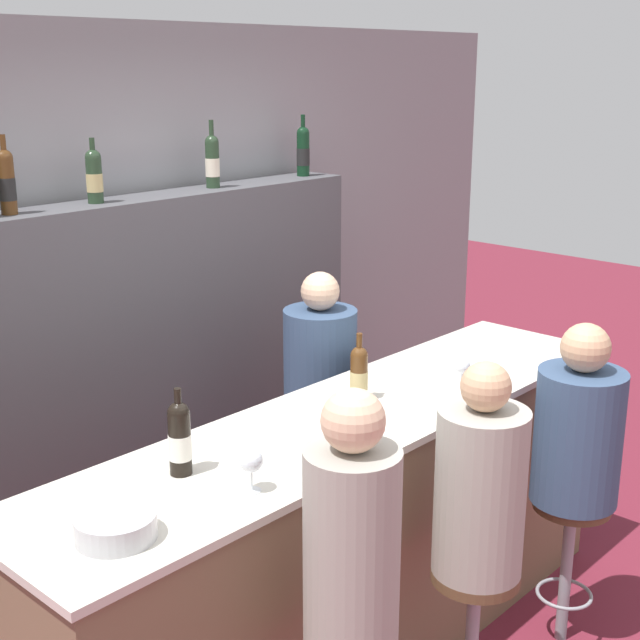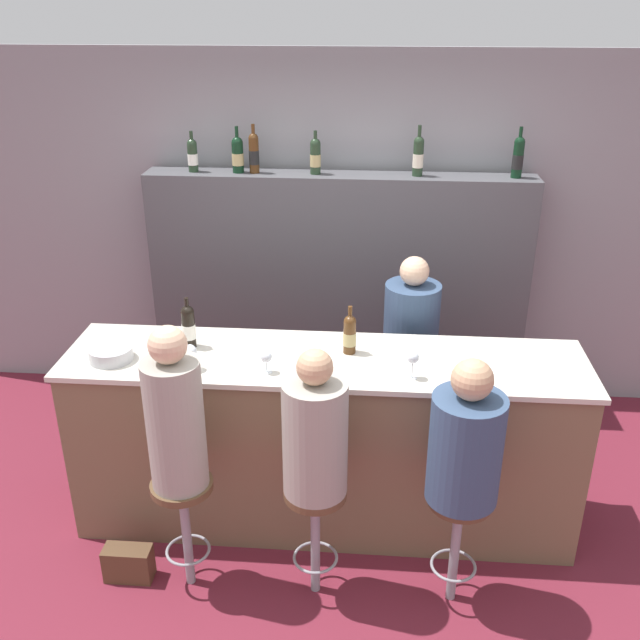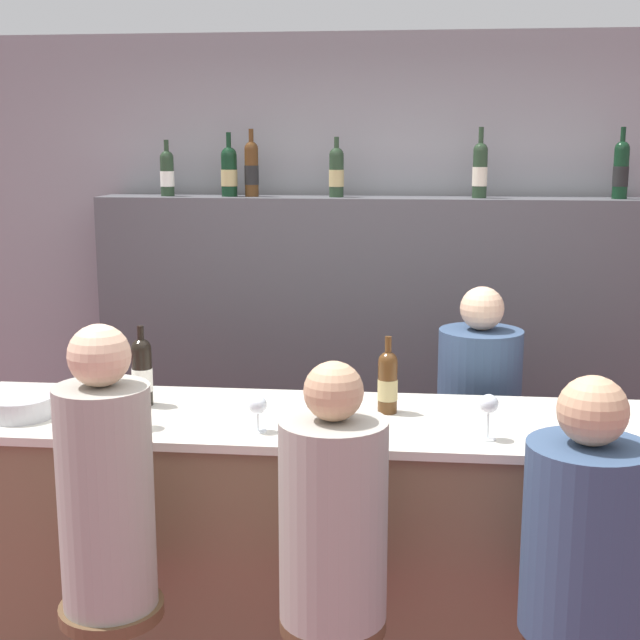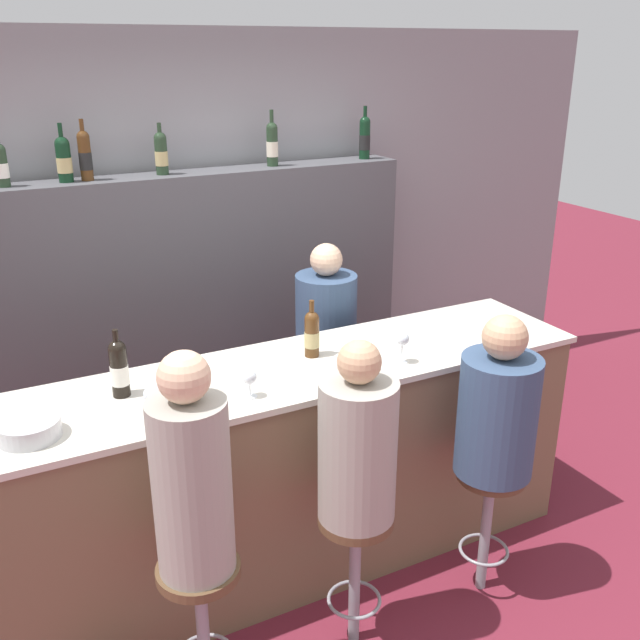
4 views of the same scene
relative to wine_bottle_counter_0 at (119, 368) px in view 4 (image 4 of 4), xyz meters
The scene contains 23 objects.
ground_plane 1.50m from the wine_bottle_counter_0, 27.01° to the right, with size 16.00×16.00×0.00m, color maroon.
wall_back 1.73m from the wine_bottle_counter_0, 63.45° to the left, with size 6.40×0.05×2.60m.
bar_counter 1.03m from the wine_bottle_counter_0, ahead, with size 2.90×0.67×1.09m.
back_bar_cabinet 1.56m from the wine_bottle_counter_0, 59.67° to the left, with size 2.71×0.28×1.79m.
wine_bottle_counter_0 is the anchor object (origin of this frame).
wine_bottle_counter_1 0.91m from the wine_bottle_counter_0, ahead, with size 0.07×0.07×0.28m.
wine_bottle_backbar_0 1.50m from the wine_bottle_counter_0, 100.71° to the left, with size 0.07×0.07×0.28m.
wine_bottle_backbar_1 1.49m from the wine_bottle_counter_0, 87.08° to the left, with size 0.08×0.08×0.31m.
wine_bottle_backbar_2 1.51m from the wine_bottle_counter_0, 82.20° to the left, with size 0.07×0.07×0.33m.
wine_bottle_backbar_3 1.61m from the wine_bottle_counter_0, 65.38° to the left, with size 0.07×0.07×0.29m.
wine_bottle_backbar_4 1.98m from the wine_bottle_counter_0, 45.38° to the left, with size 0.07×0.07×0.34m.
wine_bottle_backbar_5 2.47m from the wine_bottle_counter_0, 33.88° to the left, with size 0.07×0.07×0.34m.
wine_glass_0 0.28m from the wine_bottle_counter_0, 74.97° to the right, with size 0.08×0.08×0.15m.
wine_glass_1 0.55m from the wine_bottle_counter_0, 28.99° to the right, with size 0.06×0.06×0.12m.
wine_glass_2 1.27m from the wine_bottle_counter_0, 12.05° to the right, with size 0.06×0.06×0.15m.
metal_bowl 0.44m from the wine_bottle_counter_0, 153.80° to the right, with size 0.24×0.24×0.07m.
bar_stool_left 0.99m from the wine_bottle_counter_0, 82.52° to the right, with size 0.32×0.32×0.66m.
guest_seated_left 0.70m from the wine_bottle_counter_0, 82.52° to the right, with size 0.29×0.29×0.87m.
bar_stool_middle 1.25m from the wine_bottle_counter_0, 41.07° to the right, with size 0.32×0.32×0.66m.
guest_seated_middle 1.05m from the wine_bottle_counter_0, 41.07° to the right, with size 0.32×0.32×0.78m.
bar_stool_right 1.79m from the wine_bottle_counter_0, 24.22° to the right, with size 0.32×0.32×0.66m.
guest_seated_right 1.65m from the wine_bottle_counter_0, 24.22° to the right, with size 0.35×0.35×0.76m.
bartender 1.49m from the wine_bottle_counter_0, 23.41° to the left, with size 0.35×0.35×1.47m.
Camera 4 is at (-1.27, -2.40, 2.48)m, focal length 40.00 mm.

